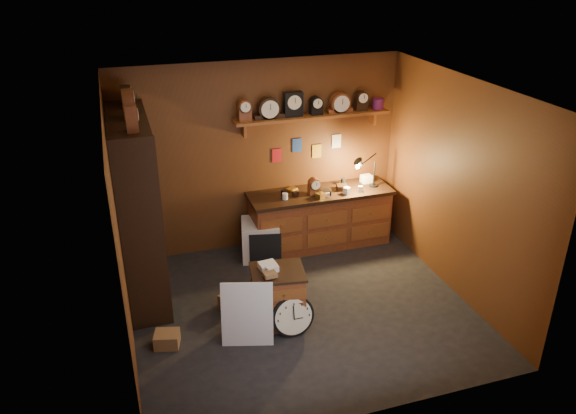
# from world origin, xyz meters

# --- Properties ---
(floor) EXTENTS (4.00, 4.00, 0.00)m
(floor) POSITION_xyz_m (0.00, 0.00, 0.00)
(floor) COLOR black
(floor) RESTS_ON ground
(room_shell) EXTENTS (4.02, 3.62, 2.71)m
(room_shell) POSITION_xyz_m (0.04, 0.11, 1.72)
(room_shell) COLOR #5D3216
(room_shell) RESTS_ON ground
(shelving_unit) EXTENTS (0.47, 1.60, 2.58)m
(shelving_unit) POSITION_xyz_m (-1.79, 0.98, 1.25)
(shelving_unit) COLOR black
(shelving_unit) RESTS_ON ground
(workbench) EXTENTS (2.07, 0.66, 1.36)m
(workbench) POSITION_xyz_m (0.78, 1.47, 0.47)
(workbench) COLOR brown
(workbench) RESTS_ON ground
(low_cabinet) EXTENTS (0.68, 0.60, 0.79)m
(low_cabinet) POSITION_xyz_m (-0.35, -0.16, 0.38)
(low_cabinet) COLOR brown
(low_cabinet) RESTS_ON ground
(big_round_clock) EXTENTS (0.49, 0.16, 0.50)m
(big_round_clock) POSITION_xyz_m (-0.26, -0.42, 0.24)
(big_round_clock) COLOR black
(big_round_clock) RESTS_ON ground
(white_panel) EXTENTS (0.59, 0.31, 0.75)m
(white_panel) POSITION_xyz_m (-0.78, -0.41, 0.00)
(white_panel) COLOR silver
(white_panel) RESTS_ON ground
(mini_fridge) EXTENTS (0.62, 0.63, 0.54)m
(mini_fridge) POSITION_xyz_m (-0.14, 1.39, 0.27)
(mini_fridge) COLOR silver
(mini_fridge) RESTS_ON ground
(floor_box_a) EXTENTS (0.32, 0.29, 0.16)m
(floor_box_a) POSITION_xyz_m (-1.65, -0.20, 0.08)
(floor_box_a) COLOR olive
(floor_box_a) RESTS_ON ground
(floor_box_b) EXTENTS (0.23, 0.27, 0.12)m
(floor_box_b) POSITION_xyz_m (-0.62, 0.06, 0.06)
(floor_box_b) COLOR white
(floor_box_b) RESTS_ON ground
(floor_box_c) EXTENTS (0.35, 0.34, 0.20)m
(floor_box_c) POSITION_xyz_m (-0.81, 0.29, 0.10)
(floor_box_c) COLOR olive
(floor_box_c) RESTS_ON ground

